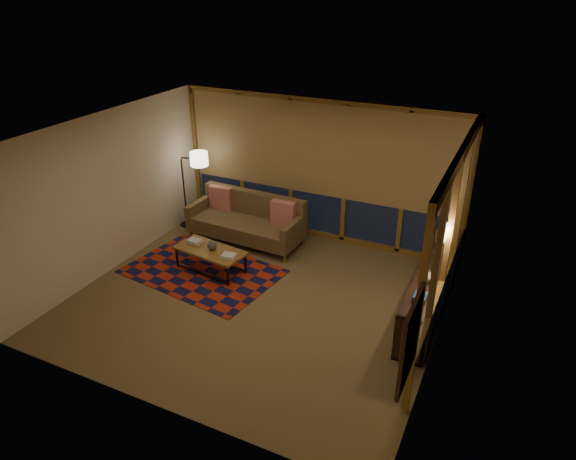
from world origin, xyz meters
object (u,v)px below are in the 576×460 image
at_px(coffee_table, 211,260).
at_px(floor_lamp, 184,189).
at_px(bookshelf, 430,288).
at_px(sofa, 246,220).

xyz_separation_m(coffee_table, floor_lamp, (-1.44, 1.32, 0.59)).
distance_m(floor_lamp, bookshelf, 5.16).
relative_size(sofa, floor_lamp, 1.37).
xyz_separation_m(sofa, bookshelf, (3.63, -0.72, -0.09)).
relative_size(coffee_table, bookshelf, 0.44).
height_order(sofa, floor_lamp, floor_lamp).
xyz_separation_m(coffee_table, bookshelf, (3.64, 0.50, 0.15)).
distance_m(sofa, bookshelf, 3.70).
height_order(sofa, bookshelf, sofa).
bearing_deg(bookshelf, floor_lamp, 170.80).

